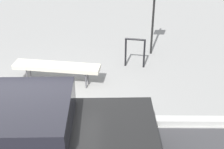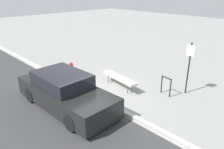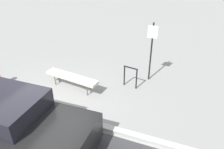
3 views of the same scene
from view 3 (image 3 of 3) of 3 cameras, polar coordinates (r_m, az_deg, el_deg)
name	(u,v)px [view 3 (image 3 of 3)]	position (r m, az deg, el deg)	size (l,w,h in m)	color
ground_plane	(43,112)	(7.41, -17.57, -9.25)	(60.00, 60.00, 0.00)	gray
curb	(43,110)	(7.37, -17.64, -8.85)	(60.00, 0.20, 0.13)	#B7B7B2
bench	(72,77)	(8.07, -10.50, -0.75)	(2.15, 0.66, 0.53)	#515156
bike_rack	(130,75)	(8.07, 4.84, -0.12)	(0.55, 0.14, 0.83)	black
sign_post	(151,47)	(8.28, 10.28, 7.08)	(0.36, 0.08, 2.30)	black
parked_car_near	(8,121)	(6.37, -25.57, -10.83)	(4.58, 1.85, 1.39)	black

